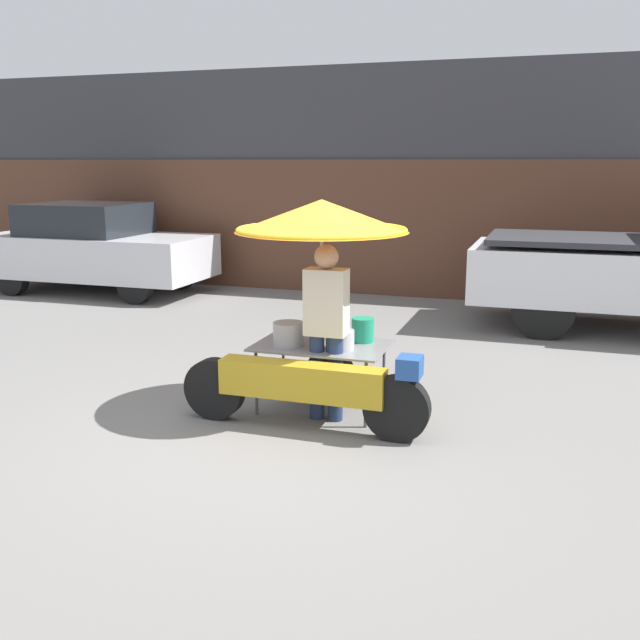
{
  "coord_description": "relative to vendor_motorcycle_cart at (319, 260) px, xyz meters",
  "views": [
    {
      "loc": [
        2.26,
        -5.68,
        2.37
      ],
      "look_at": [
        0.2,
        0.56,
        0.9
      ],
      "focal_mm": 40.0,
      "sensor_mm": 36.0,
      "label": 1
    }
  ],
  "objects": [
    {
      "name": "vendor_person",
      "position": [
        0.12,
        -0.16,
        -0.56
      ],
      "size": [
        0.38,
        0.22,
        1.64
      ],
      "color": "navy",
      "rests_on": "ground"
    },
    {
      "name": "parked_car",
      "position": [
        -5.97,
        4.88,
        -0.66
      ],
      "size": [
        4.13,
        1.83,
        1.62
      ],
      "color": "black",
      "rests_on": "ground"
    },
    {
      "name": "shopfront_building",
      "position": [
        -0.21,
        7.23,
        0.51
      ],
      "size": [
        28.0,
        2.06,
        4.01
      ],
      "color": "#38383D",
      "rests_on": "ground"
    },
    {
      "name": "vendor_motorcycle_cart",
      "position": [
        0.0,
        0.0,
        0.0
      ],
      "size": [
        2.31,
        1.62,
        2.03
      ],
      "color": "black",
      "rests_on": "ground"
    },
    {
      "name": "ground_plane",
      "position": [
        -0.21,
        -0.51,
        -1.48
      ],
      "size": [
        36.0,
        36.0,
        0.0
      ],
      "primitive_type": "plane",
      "color": "slate"
    }
  ]
}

